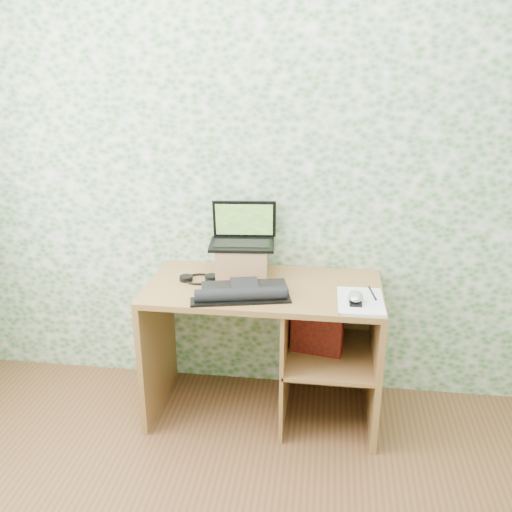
# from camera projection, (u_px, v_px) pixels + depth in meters

# --- Properties ---
(wall_back) EXTENTS (3.50, 0.00, 3.50)m
(wall_back) POSITION_uv_depth(u_px,v_px,m) (271.00, 167.00, 3.01)
(wall_back) COLOR silver
(wall_back) RESTS_ON ground
(desk) EXTENTS (1.20, 0.60, 0.75)m
(desk) POSITION_uv_depth(u_px,v_px,m) (279.00, 331.00, 3.02)
(desk) COLOR brown
(desk) RESTS_ON floor
(riser) EXTENTS (0.29, 0.25, 0.16)m
(riser) POSITION_uv_depth(u_px,v_px,m) (242.00, 260.00, 3.03)
(riser) COLOR #976E43
(riser) RESTS_ON desk
(laptop) EXTENTS (0.36, 0.27, 0.23)m
(laptop) POSITION_uv_depth(u_px,v_px,m) (243.00, 234.00, 3.02)
(laptop) COLOR black
(laptop) RESTS_ON riser
(keyboard) EXTENTS (0.49, 0.34, 0.07)m
(keyboard) POSITION_uv_depth(u_px,v_px,m) (243.00, 292.00, 2.79)
(keyboard) COLOR black
(keyboard) RESTS_ON desk
(headphones) EXTENTS (0.20, 0.17, 0.02)m
(headphones) POSITION_uv_depth(u_px,v_px,m) (199.00, 278.00, 2.98)
(headphones) COLOR black
(headphones) RESTS_ON desk
(notepad) EXTENTS (0.22, 0.31, 0.01)m
(notepad) POSITION_uv_depth(u_px,v_px,m) (361.00, 301.00, 2.72)
(notepad) COLOR silver
(notepad) RESTS_ON desk
(mouse) EXTENTS (0.07, 0.11, 0.04)m
(mouse) POSITION_uv_depth(u_px,v_px,m) (355.00, 299.00, 2.69)
(mouse) COLOR silver
(mouse) RESTS_ON notepad
(pen) EXTENTS (0.03, 0.15, 0.01)m
(pen) POSITION_uv_depth(u_px,v_px,m) (372.00, 293.00, 2.78)
(pen) COLOR black
(pen) RESTS_ON notepad
(red_box) EXTENTS (0.28, 0.13, 0.32)m
(red_box) POSITION_uv_depth(u_px,v_px,m) (318.00, 325.00, 2.95)
(red_box) COLOR #9E190E
(red_box) RESTS_ON desk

